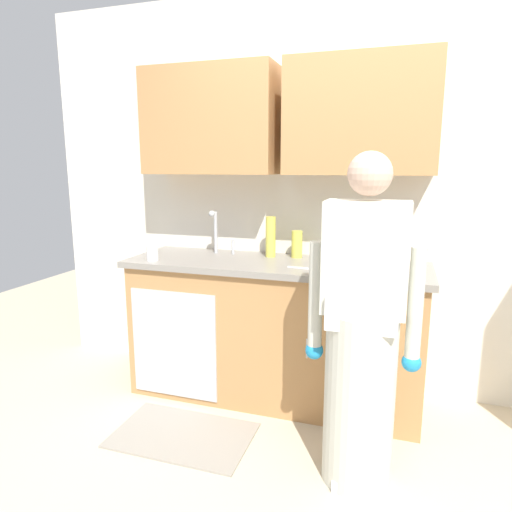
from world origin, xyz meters
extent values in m
plane|color=beige|center=(0.00, 0.00, 0.00)|extent=(9.00, 9.00, 0.00)
cube|color=silver|center=(0.00, 1.05, 1.35)|extent=(4.80, 0.10, 2.70)
cube|color=#B27F4C|center=(-1.04, 0.83, 1.85)|extent=(0.91, 0.34, 0.70)
cube|color=#B27F4C|center=(-0.05, 0.83, 1.85)|extent=(0.91, 0.34, 0.70)
cube|color=#B27F4C|center=(-0.55, 0.70, 0.45)|extent=(1.90, 0.60, 0.90)
cube|color=#B7BABF|center=(-1.15, 0.39, 0.41)|extent=(0.60, 0.01, 0.72)
cylinder|color=silver|center=(-0.27, 0.39, 0.50)|extent=(0.01, 0.01, 0.12)
cylinder|color=silver|center=(0.16, 0.39, 0.50)|extent=(0.01, 0.01, 0.12)
cube|color=gray|center=(-0.55, 0.70, 0.92)|extent=(1.96, 0.66, 0.04)
cube|color=#B7BABF|center=(-0.99, 0.70, 0.92)|extent=(0.50, 0.36, 0.03)
cylinder|color=#B7BABF|center=(-1.03, 0.85, 1.09)|extent=(0.02, 0.02, 0.30)
sphere|color=#B7BABF|center=(-1.03, 0.79, 1.23)|extent=(0.04, 0.04, 0.04)
cylinder|color=#B7BABF|center=(-0.90, 0.85, 0.99)|extent=(0.02, 0.02, 0.10)
cube|color=white|center=(0.08, -0.02, 0.03)|extent=(0.20, 0.26, 0.06)
cylinder|color=beige|center=(0.08, 0.00, 0.44)|extent=(0.34, 0.34, 0.88)
cube|color=beige|center=(0.08, 0.00, 1.14)|extent=(0.38, 0.22, 0.52)
sphere|color=beige|center=(0.08, 0.00, 1.52)|extent=(0.20, 0.20, 0.20)
cube|color=white|center=(0.08, -0.12, 0.90)|extent=(0.32, 0.04, 0.16)
cylinder|color=beige|center=(-0.15, 0.02, 0.93)|extent=(0.07, 0.07, 0.55)
sphere|color=#1E8CCC|center=(-0.15, 0.02, 0.65)|extent=(0.09, 0.09, 0.09)
cylinder|color=beige|center=(0.31, 0.02, 0.93)|extent=(0.07, 0.07, 0.55)
sphere|color=#1E8CCC|center=(0.31, 0.02, 0.65)|extent=(0.09, 0.09, 0.09)
cube|color=gray|center=(-0.92, 0.05, 0.01)|extent=(0.80, 0.50, 0.01)
cylinder|color=#E05933|center=(0.21, 0.94, 1.07)|extent=(0.08, 0.08, 0.26)
cylinder|color=#D8D14C|center=(-0.62, 0.84, 1.08)|extent=(0.07, 0.07, 0.28)
cylinder|color=#D8D14C|center=(-0.45, 0.87, 1.03)|extent=(0.07, 0.07, 0.18)
cylinder|color=white|center=(-1.33, 0.48, 0.99)|extent=(0.08, 0.08, 0.10)
cube|color=silver|center=(-0.31, 0.55, 0.94)|extent=(0.24, 0.05, 0.01)
cube|color=#4CBF4C|center=(-0.20, 0.77, 0.96)|extent=(0.11, 0.07, 0.03)
camera|label=1|loc=(0.22, -2.08, 1.55)|focal=31.63mm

